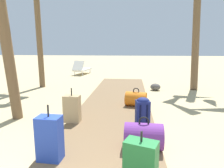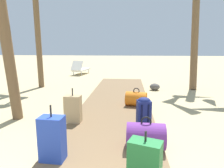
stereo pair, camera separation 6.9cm
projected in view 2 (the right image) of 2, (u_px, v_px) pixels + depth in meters
The scene contains 11 objects.
ground_plane at pixel (113, 118), 4.71m from camera, with size 60.00×60.00×0.00m, color tan.
boardwalk at pixel (116, 106), 5.55m from camera, with size 1.79×8.64×0.08m, color brown.
suitcase_green at pixel (145, 164), 2.25m from camera, with size 0.40×0.32×0.66m.
duffel_bag_orange at pixel (136, 99), 5.36m from camera, with size 0.59×0.47×0.48m.
backpack_navy at pixel (144, 111), 3.98m from camera, with size 0.29×0.26×0.58m.
suitcase_tan at pixel (73, 109), 4.21m from camera, with size 0.34×0.22×0.71m.
duffel_bag_purple at pixel (146, 136), 3.13m from camera, with size 0.59×0.42×0.51m.
suitcase_blue at pixel (52, 139), 2.79m from camera, with size 0.34×0.24×0.78m.
lounge_chair at pixel (80, 69), 11.82m from camera, with size 0.85×1.60×0.81m.
rock_right_near at pixel (155, 87), 7.65m from camera, with size 0.32×0.37×0.25m, color #5B5651.
rock_left_far at pixel (41, 120), 4.44m from camera, with size 0.19×0.16×0.12m, color slate.
Camera 2 is at (0.35, -1.02, 1.63)m, focal length 33.00 mm.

